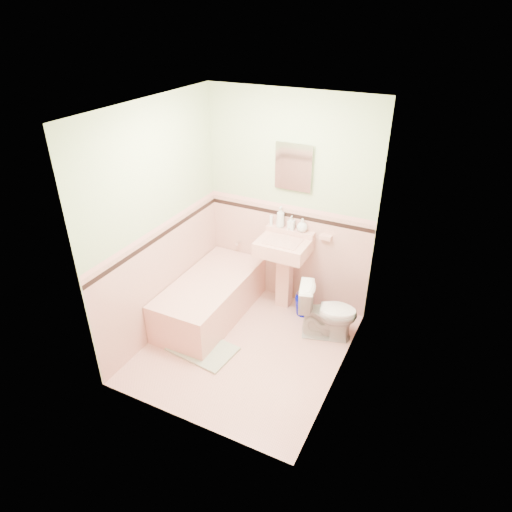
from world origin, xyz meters
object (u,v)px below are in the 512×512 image
at_px(bathtub, 211,299).
at_px(soap_bottle_mid, 291,223).
at_px(medicine_cabinet, 294,167).
at_px(toilet, 328,312).
at_px(soap_bottle_left, 281,217).
at_px(bucket, 304,306).
at_px(shoe, 192,350).
at_px(sink, 283,275).
at_px(soap_bottle_right, 302,225).

relative_size(bathtub, soap_bottle_mid, 9.18).
distance_m(medicine_cabinet, toilet, 1.61).
bearing_deg(bathtub, soap_bottle_left, 52.00).
distance_m(toilet, bucket, 0.50).
height_order(medicine_cabinet, shoe, medicine_cabinet).
xyz_separation_m(sink, medicine_cabinet, (0.00, 0.21, 1.25)).
bearing_deg(bucket, bathtub, -152.38).
distance_m(medicine_cabinet, shoe, 2.23).
distance_m(bucket, shoe, 1.43).
xyz_separation_m(medicine_cabinet, soap_bottle_mid, (0.01, -0.03, -0.65)).
bearing_deg(soap_bottle_mid, soap_bottle_left, 180.00).
relative_size(bucket, shoe, 1.36).
distance_m(medicine_cabinet, bucket, 1.64).
relative_size(soap_bottle_left, shoe, 1.59).
height_order(medicine_cabinet, soap_bottle_mid, medicine_cabinet).
distance_m(soap_bottle_left, bucket, 1.09).
bearing_deg(medicine_cabinet, toilet, -37.07).
height_order(medicine_cabinet, soap_bottle_right, medicine_cabinet).
bearing_deg(sink, toilet, -23.54).
xyz_separation_m(bathtub, soap_bottle_left, (0.55, 0.71, 0.87)).
bearing_deg(shoe, soap_bottle_left, 62.27).
xyz_separation_m(medicine_cabinet, soap_bottle_left, (-0.13, -0.03, -0.61)).
height_order(medicine_cabinet, soap_bottle_left, medicine_cabinet).
xyz_separation_m(toilet, bucket, (-0.36, 0.26, -0.21)).
xyz_separation_m(medicine_cabinet, soap_bottle_right, (0.14, -0.03, -0.65)).
xyz_separation_m(bathtub, bucket, (0.97, 0.51, -0.12)).
bearing_deg(shoe, toilet, 26.03).
relative_size(sink, toilet, 1.42).
relative_size(sink, soap_bottle_mid, 5.55).
bearing_deg(medicine_cabinet, soap_bottle_right, -11.87).
relative_size(bathtub, shoe, 9.52).
bearing_deg(shoe, bathtub, 92.01).
bearing_deg(shoe, sink, 54.89).
distance_m(sink, soap_bottle_left, 0.68).
height_order(bathtub, medicine_cabinet, medicine_cabinet).
xyz_separation_m(soap_bottle_mid, soap_bottle_right, (0.13, 0.00, -0.00)).
bearing_deg(medicine_cabinet, soap_bottle_left, -166.53).
height_order(bathtub, sink, sink).
bearing_deg(soap_bottle_mid, shoe, -110.33).
xyz_separation_m(toilet, shoe, (-1.16, -0.92, -0.26)).
bearing_deg(sink, soap_bottle_mid, 86.91).
height_order(bathtub, soap_bottle_right, soap_bottle_right).
bearing_deg(bathtub, toilet, 10.34).
relative_size(sink, soap_bottle_left, 3.61).
xyz_separation_m(medicine_cabinet, toilet, (0.66, -0.50, -1.38)).
bearing_deg(bathtub, soap_bottle_mid, 45.83).
distance_m(bathtub, bucket, 1.10).
distance_m(soap_bottle_right, bucket, 0.97).
distance_m(bathtub, soap_bottle_left, 1.25).
bearing_deg(bucket, shoe, -123.86).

